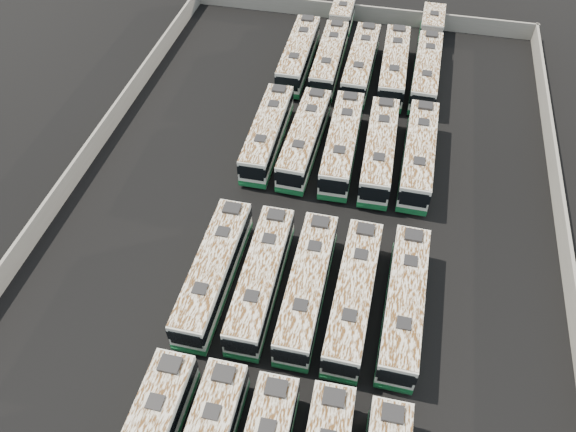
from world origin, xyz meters
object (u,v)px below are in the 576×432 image
Objects in this scene: bus_midfront_right at (354,296)px; bus_midback_center at (342,143)px; bus_back_left at (334,44)px; bus_back_far_left at (299,55)px; bus_midback_left at (305,138)px; bus_midfront_far_left at (214,271)px; bus_back_right at (394,66)px; bus_back_far_right at (428,55)px; bus_midfront_center at (307,286)px; bus_midback_right at (379,150)px; bus_midback_far_left at (267,133)px; bus_midfront_far_right at (404,303)px; bus_midfront_left at (261,278)px; bus_back_center at (361,63)px; bus_midback_far_right at (419,154)px.

bus_midback_center is at bearing 102.42° from bus_midfront_right.
bus_back_far_left is at bearing -137.96° from bus_back_left.
bus_midback_center is at bearing -78.78° from bus_back_left.
bus_midback_left is (-7.37, 17.52, 0.00)m from bus_midfront_right.
bus_midfront_far_left is 0.98× the size of bus_midback_center.
bus_back_right is 4.96m from bus_back_far_right.
bus_midfront_center is 0.96× the size of bus_back_right.
bus_midback_far_left is at bearing 177.60° from bus_midback_right.
bus_midback_far_left is 23.36m from bus_back_far_right.
bus_midfront_left is at bearing -178.66° from bus_midfront_far_right.
bus_midfront_left is 0.98× the size of bus_midback_left.
bus_back_right is at bearing -137.47° from bus_back_far_right.
bus_back_center is (7.47, 14.44, 0.07)m from bus_midback_far_left.
bus_midback_center is (7.52, 17.69, 0.02)m from bus_midfront_far_left.
bus_back_far_right is (14.86, 3.23, -0.04)m from bus_back_far_left.
bus_back_center reaches higher than bus_back_far_right.
bus_midfront_far_right is at bearing -0.01° from bus_midfront_left.
bus_back_far_left is at bearing 178.44° from bus_back_center.
bus_midfront_right is 0.99× the size of bus_midback_right.
bus_back_left is at bearing 136.53° from bus_back_center.
bus_back_center is at bearing 97.33° from bus_midfront_right.
bus_midfront_far_right reaches higher than bus_midfront_center.
bus_midback_right reaches higher than bus_midback_far_left.
bus_midfront_left is 37.14m from bus_back_far_right.
bus_midback_far_right is at bearing 90.77° from bus_midfront_far_right.
bus_midback_center is (-7.47, 17.38, 0.02)m from bus_midfront_far_right.
bus_midback_left is at bearing -120.98° from bus_back_far_right.
bus_back_far_right is (7.41, 35.42, 0.01)m from bus_midfront_center.
bus_midback_right is 14.85m from bus_back_right.
bus_midback_center reaches higher than bus_midfront_far_left.
bus_midfront_far_right is 0.65× the size of bus_back_far_right.
bus_back_center is at bearing 62.02° from bus_midback_far_left.
bus_midfront_far_left is 0.99× the size of bus_midback_right.
bus_midback_right reaches higher than bus_back_far_right.
bus_back_left is (-3.82, 18.05, -0.06)m from bus_midback_center.
bus_midback_center reaches higher than bus_midfront_right.
bus_midfront_right is at bearing -91.60° from bus_back_right.
bus_back_far_left reaches higher than bus_midfront_far_right.
bus_back_far_right is at bearing 90.59° from bus_midback_far_right.
bus_midfront_left reaches higher than bus_back_left.
bus_back_left is (3.63, 3.35, -0.06)m from bus_back_far_left.
bus_midback_far_right is at bearing 49.88° from bus_midfront_far_left.
bus_back_right reaches higher than bus_back_left.
bus_midback_center reaches higher than bus_midback_right.
bus_midfront_center reaches higher than bus_back_left.
bus_midfront_far_left reaches higher than bus_midfront_right.
bus_midback_right reaches higher than bus_midback_left.
bus_back_center reaches higher than bus_back_left.
bus_midback_far_right reaches higher than bus_midfront_far_left.
bus_back_far_left reaches higher than bus_midback_far_left.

